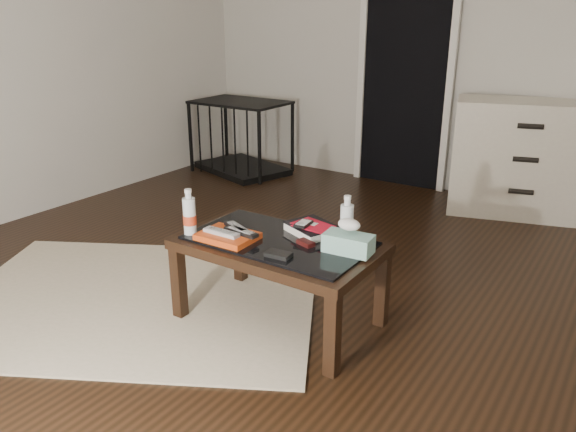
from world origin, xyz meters
name	(u,v)px	position (x,y,z in m)	size (l,w,h in m)	color
ground	(292,296)	(0.00, 0.00, 0.00)	(5.00, 5.00, 0.00)	black
doorway	(405,73)	(-0.40, 2.47, 1.02)	(0.90, 0.08, 2.07)	black
coffee_table	(279,251)	(0.09, -0.26, 0.40)	(1.00, 0.60, 0.46)	black
rug	(137,298)	(-0.72, -0.51, 0.01)	(2.00, 1.50, 0.01)	beige
dresser	(532,159)	(0.79, 2.23, 0.45)	(1.29, 0.81, 0.90)	beige
pet_crate	(242,149)	(-1.90, 1.98, 0.23)	(1.04, 0.84, 0.71)	black
magazines	(228,236)	(-0.13, -0.39, 0.48)	(0.28, 0.21, 0.03)	#C94212
remote_silver	(221,232)	(-0.15, -0.42, 0.50)	(0.20, 0.05, 0.02)	#A9A9AD
remote_black_front	(241,231)	(-0.07, -0.36, 0.50)	(0.20, 0.05, 0.02)	black
remote_black_back	(237,228)	(-0.12, -0.33, 0.50)	(0.20, 0.05, 0.02)	black
textbook	(312,229)	(0.18, -0.09, 0.48)	(0.25, 0.20, 0.05)	black
dvd_mailers	(312,224)	(0.18, -0.09, 0.51)	(0.19, 0.14, 0.01)	#B40C20
ipod	(303,224)	(0.16, -0.13, 0.52)	(0.06, 0.10, 0.02)	black
flip_phone	(306,243)	(0.24, -0.24, 0.47)	(0.09, 0.05, 0.02)	black
wallet	(279,254)	(0.20, -0.43, 0.47)	(0.12, 0.07, 0.02)	black
water_bottle_left	(189,212)	(-0.34, -0.44, 0.58)	(0.07, 0.07, 0.24)	silver
water_bottle_right	(347,219)	(0.38, -0.09, 0.58)	(0.07, 0.07, 0.24)	silver
tissue_box	(348,243)	(0.45, -0.21, 0.51)	(0.23, 0.12, 0.09)	#248677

